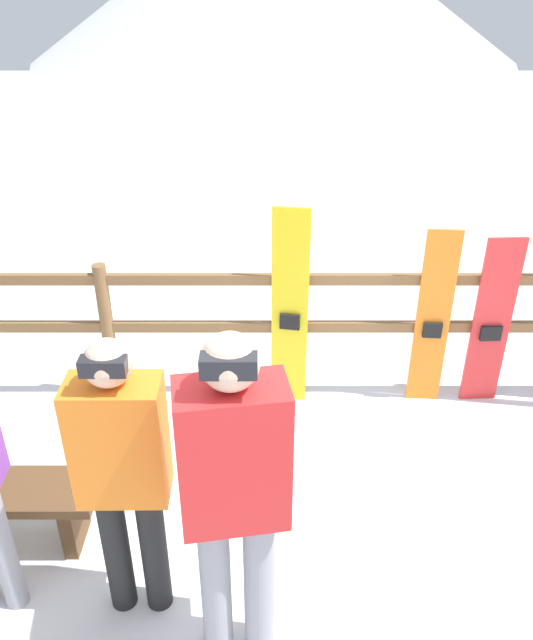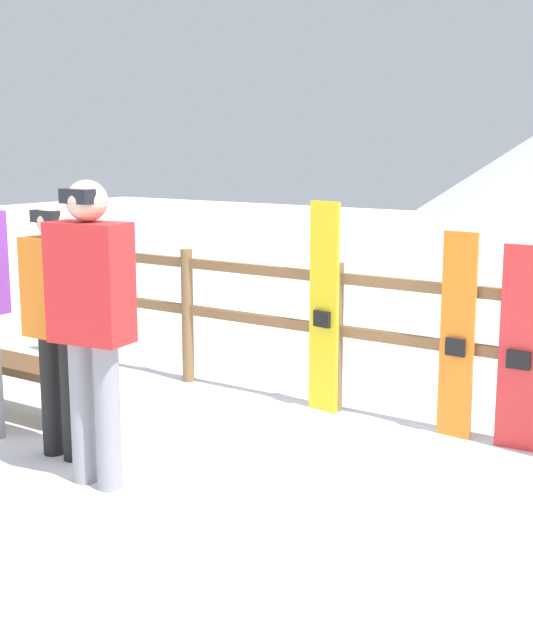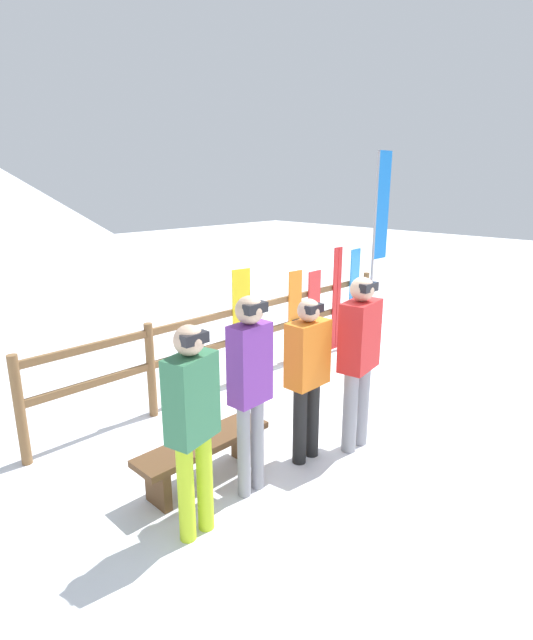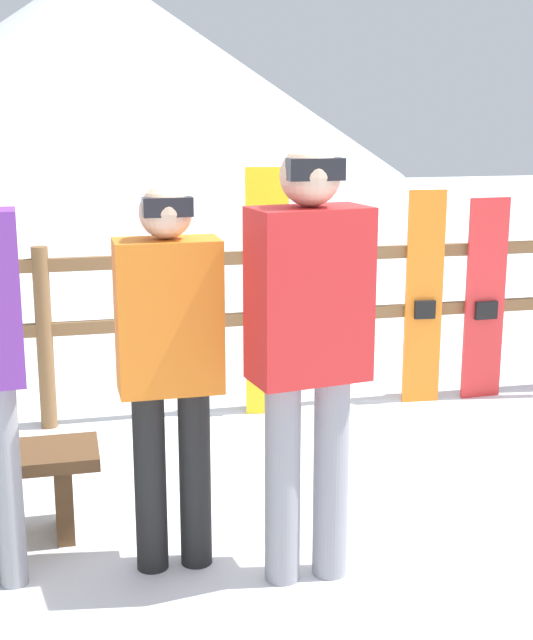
{
  "view_description": "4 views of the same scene",
  "coord_description": "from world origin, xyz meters",
  "px_view_note": "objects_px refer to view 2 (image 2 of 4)",
  "views": [
    {
      "loc": [
        -0.25,
        -2.45,
        2.96
      ],
      "look_at": [
        -0.23,
        0.88,
        1.08
      ],
      "focal_mm": 35.0,
      "sensor_mm": 36.0,
      "label": 1
    },
    {
      "loc": [
        3.31,
        -3.99,
        2.0
      ],
      "look_at": [
        -0.24,
        1.04,
        0.76
      ],
      "focal_mm": 50.0,
      "sensor_mm": 36.0,
      "label": 2
    },
    {
      "loc": [
        -4.33,
        -3.09,
        2.69
      ],
      "look_at": [
        -0.35,
        0.83,
        1.1
      ],
      "focal_mm": 28.0,
      "sensor_mm": 36.0,
      "label": 3
    },
    {
      "loc": [
        -1.33,
        -3.77,
        1.93
      ],
      "look_at": [
        -0.22,
        0.95,
        0.77
      ],
      "focal_mm": 50.0,
      "sensor_mm": 36.0,
      "label": 4
    }
  ],
  "objects_px": {
    "snowboard_yellow": "(324,309)",
    "person_red": "(91,312)",
    "bench": "(16,374)",
    "snowboard_red": "(520,350)",
    "person_orange": "(58,312)",
    "snowboard_orange": "(457,337)"
  },
  "relations": [
    {
      "from": "person_orange",
      "to": "snowboard_yellow",
      "type": "relative_size",
      "value": 1.04
    },
    {
      "from": "snowboard_yellow",
      "to": "snowboard_orange",
      "type": "distance_m",
      "value": 1.06
    },
    {
      "from": "bench",
      "to": "snowboard_orange",
      "type": "xyz_separation_m",
      "value": [
        2.84,
        1.41,
        0.39
      ]
    },
    {
      "from": "bench",
      "to": "person_orange",
      "type": "distance_m",
      "value": 1.21
    },
    {
      "from": "person_red",
      "to": "person_orange",
      "type": "distance_m",
      "value": 0.58
    },
    {
      "from": "snowboard_yellow",
      "to": "person_orange",
      "type": "bearing_deg",
      "value": -114.65
    },
    {
      "from": "snowboard_yellow",
      "to": "person_red",
      "type": "bearing_deg",
      "value": -98.61
    },
    {
      "from": "bench",
      "to": "snowboard_red",
      "type": "height_order",
      "value": "snowboard_red"
    },
    {
      "from": "person_red",
      "to": "snowboard_yellow",
      "type": "xyz_separation_m",
      "value": [
        0.31,
        2.04,
        -0.26
      ]
    },
    {
      "from": "bench",
      "to": "person_red",
      "type": "relative_size",
      "value": 0.74
    },
    {
      "from": "snowboard_orange",
      "to": "snowboard_red",
      "type": "relative_size",
      "value": 1.04
    },
    {
      "from": "person_red",
      "to": "person_orange",
      "type": "xyz_separation_m",
      "value": [
        -0.53,
        0.22,
        -0.09
      ]
    },
    {
      "from": "person_red",
      "to": "person_orange",
      "type": "height_order",
      "value": "person_red"
    },
    {
      "from": "bench",
      "to": "snowboard_red",
      "type": "xyz_separation_m",
      "value": [
        3.28,
        1.41,
        0.36
      ]
    },
    {
      "from": "person_orange",
      "to": "snowboard_red",
      "type": "height_order",
      "value": "person_orange"
    },
    {
      "from": "person_orange",
      "to": "snowboard_yellow",
      "type": "distance_m",
      "value": 2.01
    },
    {
      "from": "person_orange",
      "to": "snowboard_orange",
      "type": "relative_size",
      "value": 1.15
    },
    {
      "from": "bench",
      "to": "person_red",
      "type": "xyz_separation_m",
      "value": [
        1.48,
        -0.63,
        0.73
      ]
    },
    {
      "from": "bench",
      "to": "person_orange",
      "type": "height_order",
      "value": "person_orange"
    },
    {
      "from": "snowboard_red",
      "to": "snowboard_orange",
      "type": "bearing_deg",
      "value": 179.99
    },
    {
      "from": "snowboard_yellow",
      "to": "snowboard_red",
      "type": "bearing_deg",
      "value": -0.01
    },
    {
      "from": "person_red",
      "to": "snowboard_orange",
      "type": "bearing_deg",
      "value": 56.18
    }
  ]
}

